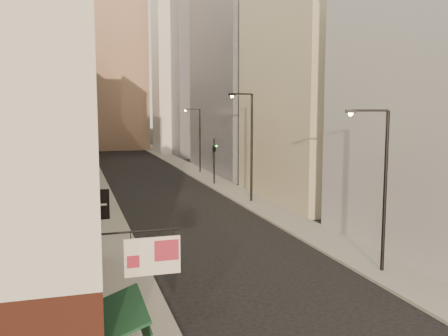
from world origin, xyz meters
TOP-DOWN VIEW (x-y plane):
  - sidewalk_left at (-6.50, 55.00)m, footprint 3.00×140.00m
  - sidewalk_right at (6.50, 55.00)m, footprint 3.00×140.00m
  - near_building_left at (-10.99, 9.00)m, footprint 8.30×23.04m
  - left_bldg_beige at (-12.00, 26.00)m, footprint 8.00×12.00m
  - left_bldg_grey at (-12.00, 42.00)m, footprint 8.00×16.00m
  - left_bldg_tan at (-12.00, 60.00)m, footprint 8.00×18.00m
  - left_bldg_wingrid at (-12.00, 80.00)m, footprint 8.00×20.00m
  - right_bldg_beige at (12.00, 30.00)m, footprint 8.00×16.00m
  - right_bldg_wingrid at (12.00, 50.00)m, footprint 8.00×20.00m
  - highrise at (18.00, 78.00)m, footprint 21.00×23.00m
  - clock_tower at (-1.00, 92.00)m, footprint 14.00×14.00m
  - white_tower at (10.00, 78.00)m, footprint 8.00×8.00m
  - streetlamp_near at (6.01, 10.31)m, footprint 2.09×0.83m
  - streetlamp_mid at (6.11, 29.64)m, footprint 2.41×0.92m
  - streetlamp_far at (6.63, 49.80)m, footprint 2.08×0.69m
  - traffic_light_left at (-6.71, 43.34)m, footprint 0.57×0.49m
  - traffic_light_right at (5.93, 40.08)m, footprint 0.76×0.76m

SIDE VIEW (x-z plane):
  - sidewalk_left at x=-6.50m, z-range 0.00..0.15m
  - sidewalk_right at x=6.50m, z-range 0.00..0.15m
  - traffic_light_left at x=-6.71m, z-range 1.16..6.16m
  - traffic_light_right at x=5.93m, z-range 1.35..6.35m
  - streetlamp_far at x=6.63m, z-range 0.58..8.67m
  - streetlamp_near at x=6.01m, z-range 0.59..8.82m
  - streetlamp_mid at x=6.11m, z-range 0.67..10.15m
  - near_building_left at x=-10.99m, z-range -0.13..12.17m
  - left_bldg_beige at x=-12.00m, z-range 0.00..16.00m
  - left_bldg_tan at x=-12.00m, z-range 0.00..17.00m
  - left_bldg_grey at x=-12.00m, z-range 0.00..20.00m
  - right_bldg_beige at x=12.00m, z-range 0.00..20.00m
  - left_bldg_wingrid at x=-12.00m, z-range 0.00..24.00m
  - right_bldg_wingrid at x=12.00m, z-range 0.00..26.00m
  - clock_tower at x=-1.00m, z-range -4.82..40.08m
  - white_tower at x=10.00m, z-range -2.14..39.36m
  - highrise at x=18.00m, z-range 0.06..51.26m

